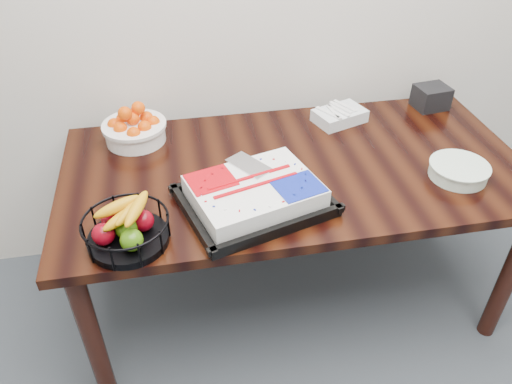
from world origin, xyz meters
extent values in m
cube|color=black|center=(0.00, 2.00, 0.73)|extent=(1.80, 0.90, 0.04)
cylinder|color=black|center=(-0.82, 1.63, 0.35)|extent=(0.07, 0.07, 0.71)
cylinder|color=black|center=(-0.82, 2.37, 0.35)|extent=(0.07, 0.07, 0.71)
cylinder|color=black|center=(0.82, 1.63, 0.35)|extent=(0.07, 0.07, 0.71)
cylinder|color=black|center=(0.82, 2.37, 0.35)|extent=(0.07, 0.07, 0.71)
cube|color=black|center=(-0.20, 1.78, 0.76)|extent=(0.57, 0.49, 0.02)
cube|color=white|center=(-0.20, 1.78, 0.81)|extent=(0.49, 0.42, 0.07)
cube|color=#AE030C|center=(-0.33, 1.87, 0.85)|extent=(0.19, 0.17, 0.00)
cube|color=navy|center=(-0.08, 1.70, 0.85)|extent=(0.19, 0.17, 0.00)
cube|color=silver|center=(-0.17, 1.89, 0.85)|extent=(0.16, 0.18, 0.00)
cylinder|color=white|center=(-0.61, 2.30, 0.79)|extent=(0.25, 0.25, 0.08)
cylinder|color=white|center=(-0.61, 2.30, 0.82)|extent=(0.26, 0.26, 0.01)
cylinder|color=black|center=(-0.63, 1.67, 0.76)|extent=(0.26, 0.26, 0.03)
torus|color=black|center=(-0.63, 1.67, 0.84)|extent=(0.27, 0.27, 0.01)
cylinder|color=white|center=(0.58, 1.81, 0.77)|extent=(0.21, 0.21, 0.05)
cylinder|color=white|center=(0.58, 1.81, 0.80)|extent=(0.22, 0.22, 0.01)
cube|color=silver|center=(0.28, 2.30, 0.78)|extent=(0.25, 0.20, 0.05)
cube|color=black|center=(0.73, 2.35, 0.80)|extent=(0.16, 0.14, 0.10)
camera|label=1|loc=(-0.45, 0.45, 1.85)|focal=35.00mm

